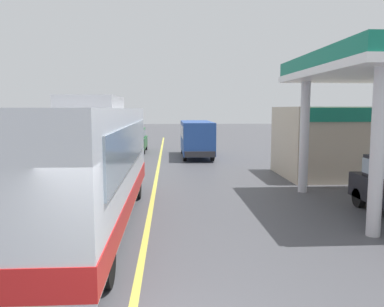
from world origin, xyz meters
TOP-DOWN VIEW (x-y plane):
  - ground at (0.00, 20.00)m, footprint 120.00×120.00m
  - lane_divider_stripe at (0.00, 15.00)m, footprint 0.16×50.00m
  - coach_bus_main at (-1.69, 6.13)m, footprint 2.60×11.04m
  - gas_station_roadside at (9.65, 11.68)m, footprint 9.10×11.95m
  - minibus_opposing_lane at (2.50, 21.70)m, footprint 2.04×6.13m
  - car_trailing_behind_bus at (-2.01, 25.28)m, footprint 1.70×4.20m

SIDE VIEW (x-z plane):
  - ground at x=0.00m, z-range 0.00..0.00m
  - lane_divider_stripe at x=0.00m, z-range 0.00..0.01m
  - car_trailing_behind_bus at x=-2.01m, z-range 0.10..1.92m
  - minibus_opposing_lane at x=2.50m, z-range 0.25..2.69m
  - coach_bus_main at x=-1.69m, z-range -0.12..3.56m
  - gas_station_roadside at x=9.65m, z-range 0.08..5.18m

